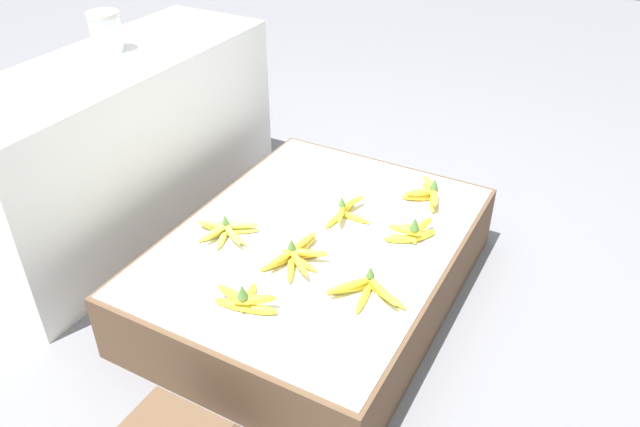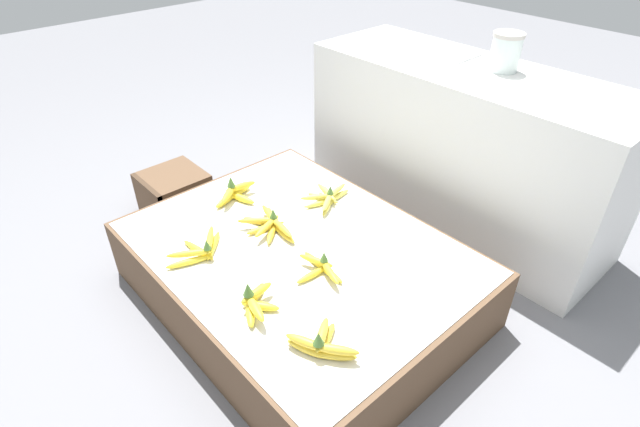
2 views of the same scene
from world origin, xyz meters
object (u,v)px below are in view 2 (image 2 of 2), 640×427
(wooden_crate, at_px, (174,192))
(banana_bunch_front_right, at_px, (322,344))
(foam_tray_white, at_px, (444,50))
(banana_bunch_middle_left, at_px, (235,193))
(banana_bunch_middle_midright, at_px, (321,267))
(banana_bunch_back_midleft, at_px, (327,197))
(banana_bunch_front_midleft, at_px, (201,250))
(glass_jar, at_px, (506,52))
(banana_bunch_front_midright, at_px, (255,302))
(banana_bunch_middle_midleft, at_px, (270,224))

(wooden_crate, distance_m, banana_bunch_front_right, 1.35)
(foam_tray_white, bearing_deg, banana_bunch_middle_left, -103.94)
(banana_bunch_middle_midright, xyz_separation_m, banana_bunch_back_midleft, (-0.31, 0.32, -0.00))
(banana_bunch_front_midleft, xyz_separation_m, foam_tray_white, (0.02, 1.32, 0.46))
(wooden_crate, height_order, banana_bunch_back_midleft, banana_bunch_back_midleft)
(banana_bunch_front_midleft, bearing_deg, banana_bunch_front_right, 2.65)
(banana_bunch_front_midleft, height_order, foam_tray_white, foam_tray_white)
(banana_bunch_middle_left, relative_size, glass_jar, 1.42)
(banana_bunch_front_midleft, xyz_separation_m, banana_bunch_middle_midright, (0.37, 0.26, 0.00))
(banana_bunch_front_midright, height_order, glass_jar, glass_jar)
(wooden_crate, relative_size, banana_bunch_middle_midright, 1.27)
(banana_bunch_front_right, bearing_deg, banana_bunch_middle_midleft, 156.34)
(wooden_crate, distance_m, glass_jar, 1.64)
(banana_bunch_middle_left, bearing_deg, banana_bunch_middle_midleft, -4.37)
(banana_bunch_middle_left, height_order, banana_bunch_middle_midleft, banana_bunch_middle_left)
(wooden_crate, height_order, banana_bunch_front_midleft, banana_bunch_front_midleft)
(banana_bunch_middle_left, bearing_deg, banana_bunch_front_midright, -28.54)
(banana_bunch_front_right, bearing_deg, foam_tray_white, 114.97)
(banana_bunch_front_midright, distance_m, foam_tray_white, 1.45)
(banana_bunch_front_midright, height_order, banana_bunch_back_midleft, banana_bunch_front_midright)
(wooden_crate, height_order, glass_jar, glass_jar)
(banana_bunch_front_midleft, height_order, banana_bunch_front_midright, banana_bunch_front_midright)
(banana_bunch_front_midright, bearing_deg, foam_tray_white, 103.93)
(glass_jar, bearing_deg, banana_bunch_back_midleft, -111.44)
(banana_bunch_middle_left, height_order, glass_jar, glass_jar)
(banana_bunch_front_midleft, relative_size, banana_bunch_middle_midright, 1.17)
(wooden_crate, height_order, banana_bunch_middle_midright, banana_bunch_middle_midright)
(banana_bunch_front_midleft, xyz_separation_m, banana_bunch_front_midright, (0.35, -0.01, 0.01))
(foam_tray_white, bearing_deg, banana_bunch_front_right, -65.03)
(banana_bunch_front_midright, xyz_separation_m, foam_tray_white, (-0.33, 1.33, 0.45))
(wooden_crate, height_order, banana_bunch_middle_left, banana_bunch_middle_left)
(banana_bunch_middle_midright, bearing_deg, banana_bunch_middle_left, 175.74)
(banana_bunch_front_midright, bearing_deg, wooden_crate, 166.55)
(banana_bunch_front_right, relative_size, banana_bunch_back_midleft, 0.89)
(banana_bunch_front_midleft, distance_m, foam_tray_white, 1.40)
(banana_bunch_middle_midleft, height_order, glass_jar, glass_jar)
(banana_bunch_front_right, xyz_separation_m, banana_bunch_back_midleft, (-0.57, 0.55, -0.01))
(glass_jar, relative_size, foam_tray_white, 0.53)
(wooden_crate, xyz_separation_m, banana_bunch_front_midleft, (0.70, -0.24, 0.19))
(glass_jar, bearing_deg, wooden_crate, -134.31)
(banana_bunch_middle_left, bearing_deg, foam_tray_white, 76.06)
(banana_bunch_middle_left, distance_m, banana_bunch_middle_midright, 0.60)
(banana_bunch_front_right, height_order, banana_bunch_middle_midright, banana_bunch_front_right)
(banana_bunch_back_midleft, bearing_deg, glass_jar, 68.56)
(banana_bunch_front_midleft, height_order, glass_jar, glass_jar)
(banana_bunch_front_right, relative_size, banana_bunch_middle_midright, 0.91)
(banana_bunch_back_midleft, relative_size, foam_tray_white, 0.80)
(glass_jar, xyz_separation_m, foam_tray_white, (-0.31, 0.02, -0.07))
(wooden_crate, relative_size, foam_tray_white, 1.01)
(banana_bunch_front_right, distance_m, banana_bunch_back_midleft, 0.79)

